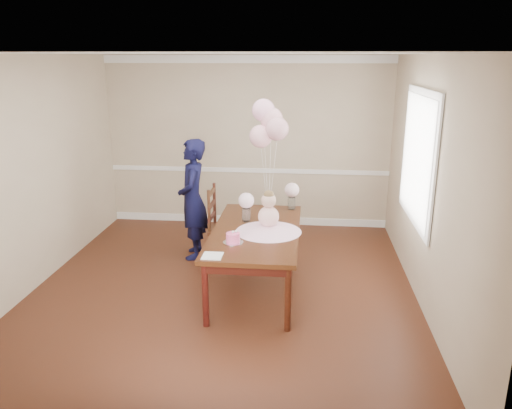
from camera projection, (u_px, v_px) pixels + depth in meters
The scene contains 50 objects.
floor at pixel (223, 290), 5.95m from camera, with size 4.50×5.00×0.00m, color #34170D.
ceiling at pixel (218, 54), 5.17m from camera, with size 4.50×5.00×0.02m, color white.
wall_back at pixel (247, 143), 7.94m from camera, with size 4.50×0.02×2.70m, color tan.
wall_front at pixel (155, 273), 3.18m from camera, with size 4.50×0.02×2.70m, color tan.
wall_left at pixel (30, 175), 5.78m from camera, with size 0.02×5.00×2.70m, color tan.
wall_right at pixel (428, 185), 5.34m from camera, with size 0.02×5.00×2.70m, color tan.
chair_rail_trim at pixel (247, 170), 8.06m from camera, with size 4.50×0.02×0.07m, color white.
crown_molding at pixel (247, 59), 7.57m from camera, with size 4.50×0.02×0.12m, color white.
baseboard_trim at pixel (248, 220), 8.30m from camera, with size 4.50×0.02×0.12m, color white.
window_frame at pixel (418, 157), 5.76m from camera, with size 0.02×1.66×1.56m, color white.
window_blinds at pixel (417, 157), 5.77m from camera, with size 0.01×1.50×1.40m, color silver.
dining_table_top at pixel (256, 231), 5.78m from camera, with size 1.00×1.99×0.05m, color black.
table_apron at pixel (256, 238), 5.80m from camera, with size 0.90×1.89×0.10m, color black.
table_leg_fl at pixel (205, 295), 5.06m from camera, with size 0.07×0.07×0.70m, color black.
table_leg_fr at pixel (288, 299), 4.97m from camera, with size 0.07×0.07×0.70m, color black.
table_leg_bl at pixel (233, 234), 6.80m from camera, with size 0.07×0.07×0.70m, color black.
table_leg_br at pixel (294, 236), 6.72m from camera, with size 0.07×0.07×0.70m, color black.
baby_skirt at pixel (268, 227), 5.70m from camera, with size 0.76×0.76×0.10m, color #FEBBDD.
baby_torso at pixel (269, 216), 5.66m from camera, with size 0.24×0.24×0.24m, color #F49ABF.
baby_head at pixel (269, 200), 5.60m from camera, with size 0.17×0.17×0.17m, color #D2A490.
baby_hair at pixel (269, 195), 5.59m from camera, with size 0.12×0.12×0.12m, color brown.
cake_platter at pixel (233, 242), 5.36m from camera, with size 0.22×0.22×0.01m, color silver.
birthday_cake at pixel (233, 238), 5.35m from camera, with size 0.15×0.15×0.10m, color #FC4F92.
cake_flower_a at pixel (233, 232), 5.33m from camera, with size 0.03×0.03×0.03m, color white.
cake_flower_b at pixel (236, 231), 5.35m from camera, with size 0.03×0.03×0.03m, color white.
rose_vase_near at pixel (246, 215), 6.05m from camera, with size 0.10×0.10×0.16m, color silver.
roses_near at pixel (246, 200), 6.00m from camera, with size 0.19×0.19×0.19m, color white.
rose_vase_far at pixel (292, 203), 6.52m from camera, with size 0.10×0.10×0.16m, color silver.
roses_far at pixel (292, 190), 6.47m from camera, with size 0.19×0.19×0.19m, color silver.
napkin at pixel (212, 256), 5.00m from camera, with size 0.20×0.20×0.01m, color white.
balloon_weight at pixel (268, 215), 6.28m from camera, with size 0.04×0.04×0.02m, color silver.
balloon_a at pixel (261, 136), 6.01m from camera, with size 0.28×0.28×0.28m, color #F7AEBB.
balloon_b at pixel (277, 129), 5.91m from camera, with size 0.28×0.28×0.28m, color #DA9BA8.
balloon_c at pixel (271, 119), 6.04m from camera, with size 0.28×0.28×0.28m, color #E6A3B0.
balloon_d at pixel (263, 110), 6.04m from camera, with size 0.28×0.28×0.28m, color #FFB4D6.
balloon_ribbon_a at pixel (265, 182), 6.17m from camera, with size 0.00×0.00×0.84m, color silver.
balloon_ribbon_b at pixel (273, 179), 6.12m from camera, with size 0.00×0.00×0.94m, color white.
balloon_ribbon_c at pixel (270, 174), 6.18m from camera, with size 0.00×0.00×1.04m, color white.
balloon_ribbon_d at pixel (266, 169), 6.18m from camera, with size 0.00×0.00×1.14m, color white.
dining_chair_seat at pixel (227, 229), 6.65m from camera, with size 0.45×0.45×0.05m, color #3D1D10.
chair_leg_fl at pixel (212, 250), 6.56m from camera, with size 0.04×0.04×0.44m, color #331A0D.
chair_leg_fr at pixel (239, 252), 6.52m from camera, with size 0.04×0.04×0.44m, color #3D1B10.
chair_leg_bl at pixel (217, 241), 6.91m from camera, with size 0.04×0.04×0.44m, color #39120F.
chair_leg_br at pixel (243, 242), 6.87m from camera, with size 0.04×0.04×0.44m, color #35110E.
chair_back_post_l at pixel (209, 212), 6.41m from camera, with size 0.04×0.04×0.57m, color #371D0F.
chair_back_post_r at pixel (215, 203), 6.76m from camera, with size 0.04×0.04×0.57m, color #33150D.
chair_slat_low at pixel (212, 216), 6.62m from camera, with size 0.03×0.41×0.05m, color #3D1610.
chair_slat_mid at pixel (212, 204), 6.57m from camera, with size 0.03×0.41×0.05m, color #33160D.
chair_slat_top at pixel (211, 193), 6.53m from camera, with size 0.03×0.41×0.05m, color #381E0F.
woman at pixel (193, 199), 6.73m from camera, with size 0.59×0.40×1.64m, color black.
Camera 1 is at (0.93, -5.34, 2.68)m, focal length 35.00 mm.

